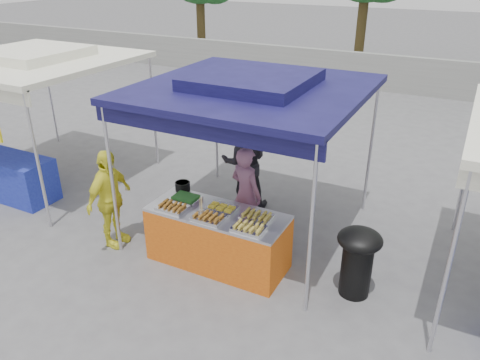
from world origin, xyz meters
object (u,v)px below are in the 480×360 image
at_px(cooking_pot, 183,186).
at_px(vendor_woman, 246,194).
at_px(vendor_table, 218,238).
at_px(customer_person, 110,199).
at_px(wok_burner, 358,257).
at_px(helper_man, 245,162).

bearing_deg(cooking_pot, vendor_woman, 27.14).
relative_size(vendor_table, cooking_pot, 8.80).
relative_size(cooking_pot, customer_person, 0.15).
bearing_deg(wok_burner, helper_man, 139.14).
bearing_deg(vendor_table, cooking_pot, 156.33).
height_order(cooking_pot, wok_burner, cooking_pot).
height_order(vendor_woman, helper_man, helper_man).
bearing_deg(cooking_pot, helper_man, 75.46).
bearing_deg(helper_man, vendor_woman, 90.91).
height_order(helper_man, customer_person, helper_man).
bearing_deg(wok_burner, vendor_woman, 154.91).
bearing_deg(vendor_woman, cooking_pot, 43.29).
relative_size(cooking_pot, helper_man, 0.13).
relative_size(vendor_woman, helper_man, 0.91).
relative_size(helper_man, customer_person, 1.09).
height_order(vendor_table, customer_person, customer_person).
xyz_separation_m(vendor_table, cooking_pot, (-0.81, 0.35, 0.49)).
xyz_separation_m(cooking_pot, wok_burner, (2.76, -0.12, -0.34)).
bearing_deg(vendor_table, customer_person, -169.98).
bearing_deg(vendor_woman, helper_man, -46.19).
bearing_deg(helper_man, customer_person, 31.91).
xyz_separation_m(cooking_pot, helper_man, (0.36, 1.39, -0.06)).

